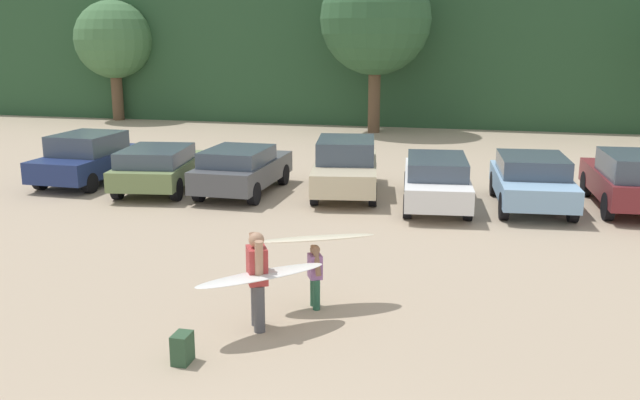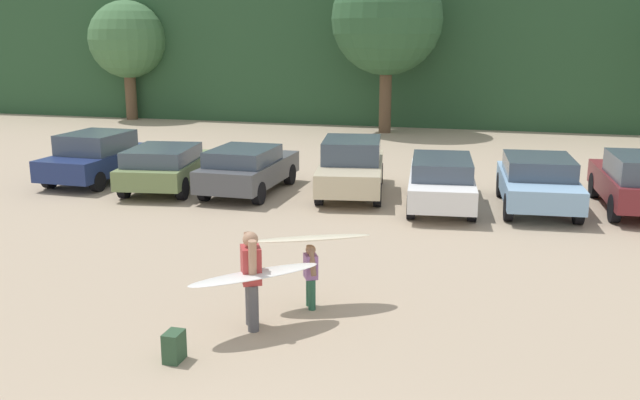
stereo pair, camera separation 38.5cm
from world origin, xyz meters
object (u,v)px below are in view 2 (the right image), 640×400
Objects in this scene: parked_car_sky_blue at (538,181)px; parked_car_olive_green at (166,166)px; person_child at (311,272)px; parked_car_white at (441,180)px; backpack_dropped at (174,346)px; surfboard_white at (255,275)px; parked_car_champagne at (351,166)px; parked_car_dark_gray at (248,168)px; surfboard_cream at (312,238)px; parked_car_navy at (98,156)px; person_adult at (251,274)px.

parked_car_olive_green is at bearing 87.54° from parked_car_sky_blue.
person_child is at bearing 149.39° from parked_car_sky_blue.
parked_car_white is 10.81m from backpack_dropped.
parked_car_sky_blue reaches higher than person_child.
person_child reaches higher than surfboard_white.
backpack_dropped is at bearing 170.11° from parked_car_champagne.
parked_car_champagne is 10.00m from surfboard_white.
parked_car_dark_gray reaches higher than parked_car_olive_green.
parked_car_dark_gray is at bearing -113.13° from surfboard_white.
parked_car_sky_blue is at bearing -142.56° from surfboard_cream.
parked_car_navy is 2.65× the size of person_adult.
parked_car_white reaches higher than backpack_dropped.
parked_car_white is 1.11× the size of parked_car_sky_blue.
parked_car_champagne is at bearing -85.96° from parked_car_navy.
parked_car_champagne is 11.32m from backpack_dropped.
parked_car_champagne reaches higher than person_child.
parked_car_white is 9.32m from surfboard_white.
parked_car_olive_green is 2.13× the size of surfboard_white.
parked_car_olive_green is 0.92× the size of parked_car_champagne.
surfboard_cream is at bearing 62.07° from backpack_dropped.
parked_car_navy is 13.10m from surfboard_white.
person_adult is (0.54, -9.89, 0.08)m from parked_car_champagne.
person_child reaches higher than backpack_dropped.
backpack_dropped is (8.10, -10.95, -0.58)m from parked_car_navy.
parked_car_white is at bearing -90.68° from parked_car_dark_gray.
parked_car_dark_gray is at bearing -92.96° from parked_car_olive_green.
parked_car_champagne is at bearing -75.29° from parked_car_dark_gray.
parked_car_sky_blue is 12.06m from backpack_dropped.
person_adult is at bearing 148.52° from parked_car_sky_blue.
person_child is (6.76, -7.88, -0.10)m from parked_car_olive_green.
parked_car_dark_gray is (2.54, 0.22, 0.01)m from parked_car_olive_green.
parked_car_dark_gray is 8.26m from parked_car_sky_blue.
parked_car_navy is 8.25m from parked_car_champagne.
parked_car_olive_green is at bearing -100.21° from surfboard_white.
parked_car_navy is 10.98m from parked_car_white.
surfboard_cream reaches higher than person_child.
parked_car_navy is at bearing 86.74° from parked_car_dark_gray.
parked_car_navy is 0.99× the size of parked_car_sky_blue.
parked_car_navy is 2.02× the size of surfboard_cream.
person_adult is 1.42× the size of person_child.
parked_car_olive_green is 2.67× the size of person_adult.
parked_car_navy is at bearing 126.49° from backpack_dropped.
parked_car_dark_gray reaches higher than surfboard_cream.
parked_car_dark_gray reaches higher than backpack_dropped.
person_child is (1.23, -8.84, -0.19)m from parked_car_champagne.
parked_car_sky_blue is (8.26, 0.19, 0.02)m from parked_car_dark_gray.
person_adult is at bearing -135.76° from parked_car_navy.
surfboard_white is at bearing -153.65° from parked_car_olive_green.
parked_car_navy reaches higher than parked_car_olive_green.
person_adult reaches higher than backpack_dropped.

